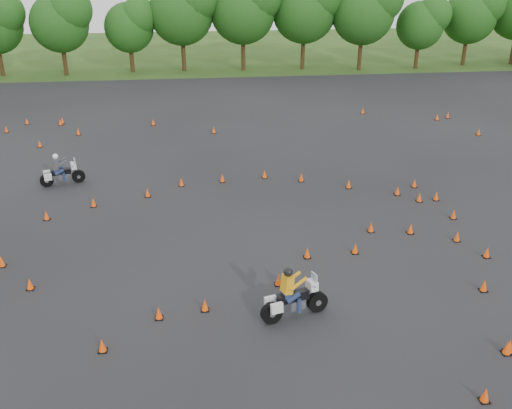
# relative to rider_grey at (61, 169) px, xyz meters

# --- Properties ---
(ground) EXTENTS (140.00, 140.00, 0.00)m
(ground) POSITION_rel_rider_grey_xyz_m (10.05, -10.45, -0.93)
(ground) COLOR #2D5119
(ground) RESTS_ON ground
(asphalt_pad) EXTENTS (62.00, 62.00, 0.00)m
(asphalt_pad) POSITION_rel_rider_grey_xyz_m (10.05, -4.45, -0.93)
(asphalt_pad) COLOR black
(asphalt_pad) RESTS_ON ground
(treeline) EXTENTS (86.68, 32.30, 10.35)m
(treeline) POSITION_rel_rider_grey_xyz_m (11.30, 24.59, 3.66)
(treeline) COLOR #1D4B15
(treeline) RESTS_ON ground
(traffic_cones) EXTENTS (36.59, 32.27, 0.45)m
(traffic_cones) POSITION_rel_rider_grey_xyz_m (10.49, -4.29, -0.70)
(traffic_cones) COLOR #FF4E0A
(traffic_cones) RESTS_ON asphalt_pad
(rider_grey) EXTENTS (2.52, 1.37, 1.86)m
(rider_grey) POSITION_rel_rider_grey_xyz_m (0.00, 0.00, 0.00)
(rider_grey) COLOR #3B3D42
(rider_grey) RESTS_ON ground
(rider_yellow) EXTENTS (2.70, 1.49, 2.00)m
(rider_yellow) POSITION_rel_rider_grey_xyz_m (10.66, -13.63, 0.07)
(rider_yellow) COLOR orange
(rider_yellow) RESTS_ON ground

